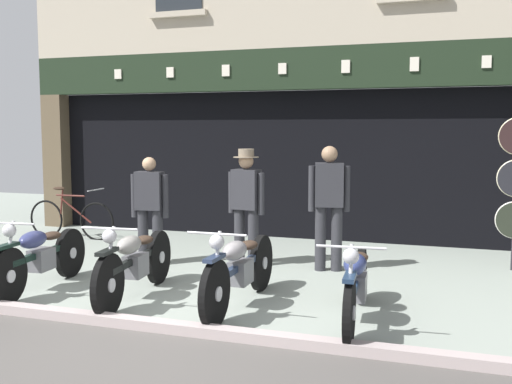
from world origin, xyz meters
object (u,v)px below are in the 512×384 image
object	(u,v)px
motorcycle_center_right	(356,282)
advert_board_near	(184,138)
motorcycle_center_left	(135,262)
salesman_left	(150,206)
motorcycle_left	(40,255)
motorcycle_center	(240,268)
leaning_bicycle	(71,218)
salesman_right	(329,202)
shopkeeper_center	(246,201)

from	to	relation	value
motorcycle_center_right	advert_board_near	world-z (taller)	advert_board_near
motorcycle_center_left	salesman_left	size ratio (longest dim) A/B	1.34
motorcycle_left	motorcycle_center_right	distance (m)	3.79
motorcycle_left	motorcycle_center	bearing A→B (deg)	176.83
salesman_left	advert_board_near	size ratio (longest dim) A/B	1.66
motorcycle_left	motorcycle_center_right	size ratio (longest dim) A/B	0.95
salesman_left	leaning_bicycle	size ratio (longest dim) A/B	0.89
motorcycle_center	motorcycle_left	bearing A→B (deg)	2.37
motorcycle_center	leaning_bicycle	bearing A→B (deg)	-34.72
motorcycle_center_left	leaning_bicycle	distance (m)	4.32
motorcycle_center	salesman_right	world-z (taller)	salesman_right
motorcycle_center_right	motorcycle_center_left	bearing A→B (deg)	-5.62
motorcycle_center	advert_board_near	bearing A→B (deg)	-58.04
motorcycle_center	leaning_bicycle	distance (m)	5.23
motorcycle_center_left	salesman_right	distance (m)	2.80
shopkeeper_center	advert_board_near	size ratio (longest dim) A/B	1.79
motorcycle_center	advert_board_near	xyz separation A→B (m)	(-2.71, 4.34, 1.33)
motorcycle_center_left	motorcycle_center	distance (m)	1.25
leaning_bicycle	salesman_right	bearing A→B (deg)	78.01
shopkeeper_center	motorcycle_center_left	bearing A→B (deg)	80.75
motorcycle_center	salesman_right	size ratio (longest dim) A/B	1.24
motorcycle_center_right	leaning_bicycle	world-z (taller)	leaning_bicycle
salesman_left	motorcycle_center_left	bearing A→B (deg)	106.73
motorcycle_center_left	advert_board_near	size ratio (longest dim) A/B	2.23
leaning_bicycle	motorcycle_left	bearing A→B (deg)	29.46
motorcycle_left	motorcycle_center	size ratio (longest dim) A/B	0.91
shopkeeper_center	leaning_bicycle	size ratio (longest dim) A/B	0.96
motorcycle_center	motorcycle_center_right	world-z (taller)	motorcycle_center
motorcycle_center_right	salesman_right	size ratio (longest dim) A/B	1.20
motorcycle_center_left	leaning_bicycle	size ratio (longest dim) A/B	1.20
advert_board_near	leaning_bicycle	distance (m)	2.52
motorcycle_center_right	salesman_right	distance (m)	2.30
motorcycle_center_right	salesman_right	bearing A→B (deg)	-75.73
advert_board_near	motorcycle_center	bearing A→B (deg)	-58.00
motorcycle_center_left	advert_board_near	distance (m)	4.84
motorcycle_center	advert_board_near	world-z (taller)	advert_board_near
motorcycle_left	shopkeeper_center	bearing A→B (deg)	-138.71
motorcycle_left	leaning_bicycle	size ratio (longest dim) A/B	1.12
salesman_right	motorcycle_center_left	bearing A→B (deg)	35.66
motorcycle_center_left	motorcycle_center	xyz separation A→B (m)	(1.25, 0.07, 0.00)
motorcycle_center_left	salesman_right	bearing A→B (deg)	-137.40
advert_board_near	motorcycle_center_right	bearing A→B (deg)	-48.16
motorcycle_center	salesman_right	bearing A→B (deg)	-105.46
motorcycle_center	leaning_bicycle	xyz separation A→B (m)	(-4.30, 2.98, -0.07)
motorcycle_center_left	salesman_left	world-z (taller)	salesman_left
motorcycle_center	motorcycle_center_right	bearing A→B (deg)	174.82
motorcycle_center_right	advert_board_near	xyz separation A→B (m)	(-3.99, 4.46, 1.35)
salesman_right	motorcycle_center	bearing A→B (deg)	61.15
motorcycle_center	motorcycle_center_right	xyz separation A→B (m)	(1.28, -0.12, -0.02)
shopkeeper_center	leaning_bicycle	bearing A→B (deg)	-7.53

